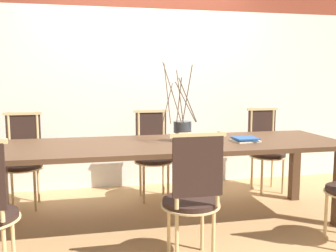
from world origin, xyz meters
The scene contains 9 objects.
ground_plane centered at (0.00, 0.00, 0.00)m, with size 16.00×16.00×0.00m, color #A87F51.
wall_rear centered at (0.00, 1.29, 1.60)m, with size 12.00×0.06×3.20m.
dining_table centered at (0.00, 0.00, 0.66)m, with size 3.17×0.96×0.74m.
chair_near_left centered at (0.01, -0.77, 0.51)m, with size 0.43×0.43×0.96m.
chair_far_leftend centered at (-1.35, 0.77, 0.51)m, with size 0.43×0.43×0.96m.
chair_far_left centered at (-0.01, 0.77, 0.51)m, with size 0.43×0.43×0.96m.
chair_far_center centered at (1.33, 0.77, 0.51)m, with size 0.43×0.43×0.96m.
vase_centerpiece centered at (0.14, 0.03, 0.85)m, with size 0.31×0.37×0.72m.
book_stack centered at (0.70, -0.08, 0.76)m, with size 0.25×0.21×0.04m.
Camera 1 is at (-0.68, -3.20, 1.32)m, focal length 40.00 mm.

